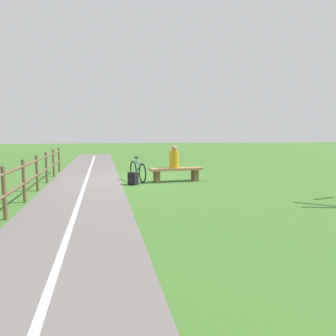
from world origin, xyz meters
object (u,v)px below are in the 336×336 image
(bicycle, at_px, (138,171))
(bench, at_px, (176,172))
(person_seated, at_px, (174,158))
(backpack, at_px, (133,179))

(bicycle, bearing_deg, bench, 57.96)
(bench, bearing_deg, person_seated, -0.00)
(person_seated, distance_m, bicycle, 1.40)
(bench, xyz_separation_m, backpack, (1.54, 0.44, -0.14))
(bench, relative_size, bicycle, 1.19)
(bench, relative_size, person_seated, 2.41)
(bench, distance_m, backpack, 1.61)
(bicycle, relative_size, backpack, 3.86)
(backpack, bearing_deg, bicycle, -104.25)
(bench, distance_m, person_seated, 0.49)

